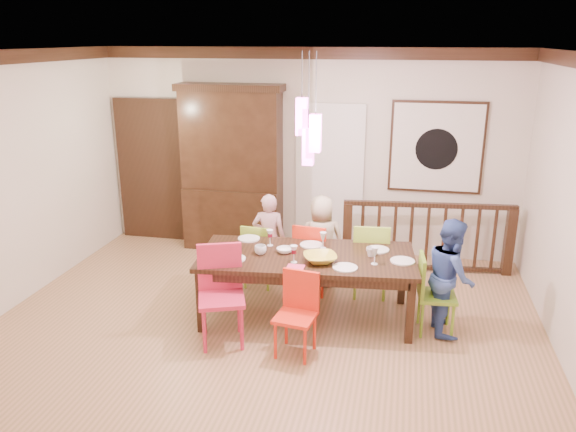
% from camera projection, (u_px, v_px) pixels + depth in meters
% --- Properties ---
extents(floor, '(6.00, 6.00, 0.00)m').
position_uv_depth(floor, '(264.00, 326.00, 6.15)').
color(floor, olive).
rests_on(floor, ground).
extents(ceiling, '(6.00, 6.00, 0.00)m').
position_uv_depth(ceiling, '(261.00, 51.00, 5.27)').
color(ceiling, white).
rests_on(ceiling, wall_back).
extents(wall_back, '(6.00, 0.00, 6.00)m').
position_uv_depth(wall_back, '(306.00, 152.00, 8.04)').
color(wall_back, beige).
rests_on(wall_back, floor).
extents(wall_left, '(0.00, 5.00, 5.00)m').
position_uv_depth(wall_left, '(5.00, 184.00, 6.31)').
color(wall_left, beige).
rests_on(wall_left, floor).
extents(crown_molding, '(6.00, 5.00, 0.16)m').
position_uv_depth(crown_molding, '(261.00, 60.00, 5.29)').
color(crown_molding, black).
rests_on(crown_molding, wall_back).
extents(panel_door, '(1.04, 0.07, 2.24)m').
position_uv_depth(panel_door, '(151.00, 172.00, 8.59)').
color(panel_door, black).
rests_on(panel_door, wall_back).
extents(white_doorway, '(0.97, 0.05, 2.22)m').
position_uv_depth(white_doorway, '(330.00, 181.00, 8.06)').
color(white_doorway, silver).
rests_on(white_doorway, wall_back).
extents(painting, '(1.25, 0.06, 1.25)m').
position_uv_depth(painting, '(436.00, 147.00, 7.60)').
color(painting, black).
rests_on(painting, wall_back).
extents(pendant_cluster, '(0.27, 0.21, 1.14)m').
position_uv_depth(pendant_cluster, '(308.00, 132.00, 5.74)').
color(pendant_cluster, '#F348C4').
rests_on(pendant_cluster, ceiling).
extents(dining_table, '(2.45, 1.31, 0.75)m').
position_uv_depth(dining_table, '(307.00, 261.00, 6.18)').
color(dining_table, black).
rests_on(dining_table, floor).
extents(chair_far_left, '(0.40, 0.40, 0.83)m').
position_uv_depth(chair_far_left, '(260.00, 250.00, 7.05)').
color(chair_far_left, '#96C132').
rests_on(chair_far_left, floor).
extents(chair_far_mid, '(0.45, 0.45, 0.91)m').
position_uv_depth(chair_far_mid, '(313.00, 252.00, 6.86)').
color(chair_far_mid, red).
rests_on(chair_far_mid, floor).
extents(chair_far_right, '(0.46, 0.46, 0.94)m').
position_uv_depth(chair_far_right, '(370.00, 254.00, 6.76)').
color(chair_far_right, '#91BD33').
rests_on(chair_far_right, floor).
extents(chair_near_left, '(0.59, 0.59, 1.02)m').
position_uv_depth(chair_near_left, '(221.00, 291.00, 5.67)').
color(chair_near_left, '#C62344').
rests_on(chair_near_left, floor).
extents(chair_near_mid, '(0.43, 0.43, 0.84)m').
position_uv_depth(chair_near_mid, '(295.00, 311.00, 5.48)').
color(chair_near_mid, red).
rests_on(chair_near_mid, floor).
extents(chair_end_right, '(0.42, 0.42, 0.86)m').
position_uv_depth(chair_end_right, '(437.00, 289.00, 5.91)').
color(chair_end_right, '#6FA024').
rests_on(chair_end_right, floor).
extents(china_hutch, '(1.53, 0.46, 2.41)m').
position_uv_depth(china_hutch, '(232.00, 168.00, 8.13)').
color(china_hutch, black).
rests_on(china_hutch, floor).
extents(balustrade, '(2.26, 0.30, 0.96)m').
position_uv_depth(balustrade, '(427.00, 236.00, 7.47)').
color(balustrade, black).
rests_on(balustrade, floor).
extents(person_far_left, '(0.45, 0.32, 1.17)m').
position_uv_depth(person_far_left, '(269.00, 239.00, 7.12)').
color(person_far_left, '#F3B9C8').
rests_on(person_far_left, floor).
extents(person_far_mid, '(0.66, 0.53, 1.18)m').
position_uv_depth(person_far_mid, '(321.00, 241.00, 7.04)').
color(person_far_mid, '#C0B391').
rests_on(person_far_mid, floor).
extents(person_end_right, '(0.56, 0.67, 1.25)m').
position_uv_depth(person_end_right, '(450.00, 276.00, 5.91)').
color(person_end_right, '#38549E').
rests_on(person_end_right, floor).
extents(serving_bowl, '(0.45, 0.45, 0.09)m').
position_uv_depth(serving_bowl, '(320.00, 258.00, 5.94)').
color(serving_bowl, gold).
rests_on(serving_bowl, dining_table).
extents(small_bowl, '(0.18, 0.18, 0.06)m').
position_uv_depth(small_bowl, '(285.00, 250.00, 6.20)').
color(small_bowl, white).
rests_on(small_bowl, dining_table).
extents(cup_left, '(0.16, 0.16, 0.10)m').
position_uv_depth(cup_left, '(260.00, 250.00, 6.15)').
color(cup_left, silver).
rests_on(cup_left, dining_table).
extents(cup_right, '(0.12, 0.12, 0.10)m').
position_uv_depth(cup_right, '(371.00, 252.00, 6.09)').
color(cup_right, silver).
rests_on(cup_right, dining_table).
extents(plate_far_left, '(0.26, 0.26, 0.01)m').
position_uv_depth(plate_far_left, '(249.00, 238.00, 6.63)').
color(plate_far_left, white).
rests_on(plate_far_left, dining_table).
extents(plate_far_mid, '(0.26, 0.26, 0.01)m').
position_uv_depth(plate_far_mid, '(311.00, 245.00, 6.43)').
color(plate_far_mid, white).
rests_on(plate_far_mid, dining_table).
extents(plate_far_right, '(0.26, 0.26, 0.01)m').
position_uv_depth(plate_far_right, '(378.00, 250.00, 6.28)').
color(plate_far_right, white).
rests_on(plate_far_right, dining_table).
extents(plate_near_left, '(0.26, 0.26, 0.01)m').
position_uv_depth(plate_near_left, '(234.00, 259.00, 6.03)').
color(plate_near_left, white).
rests_on(plate_near_left, dining_table).
extents(plate_near_mid, '(0.26, 0.26, 0.01)m').
position_uv_depth(plate_near_mid, '(345.00, 268.00, 5.79)').
color(plate_near_mid, white).
rests_on(plate_near_mid, dining_table).
extents(plate_end_right, '(0.26, 0.26, 0.01)m').
position_uv_depth(plate_end_right, '(403.00, 261.00, 5.96)').
color(plate_end_right, white).
rests_on(plate_end_right, dining_table).
extents(wine_glass_a, '(0.08, 0.08, 0.19)m').
position_uv_depth(wine_glass_a, '(270.00, 238.00, 6.40)').
color(wine_glass_a, '#590C19').
rests_on(wine_glass_a, dining_table).
extents(wine_glass_b, '(0.08, 0.08, 0.19)m').
position_uv_depth(wine_glass_b, '(323.00, 240.00, 6.31)').
color(wine_glass_b, silver).
rests_on(wine_glass_b, dining_table).
extents(wine_glass_c, '(0.08, 0.08, 0.19)m').
position_uv_depth(wine_glass_c, '(294.00, 254.00, 5.91)').
color(wine_glass_c, '#590C19').
rests_on(wine_glass_c, dining_table).
extents(wine_glass_d, '(0.08, 0.08, 0.19)m').
position_uv_depth(wine_glass_d, '(375.00, 256.00, 5.87)').
color(wine_glass_d, silver).
rests_on(wine_glass_d, dining_table).
extents(napkin, '(0.18, 0.14, 0.01)m').
position_uv_depth(napkin, '(296.00, 267.00, 5.80)').
color(napkin, '#D83359').
rests_on(napkin, dining_table).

